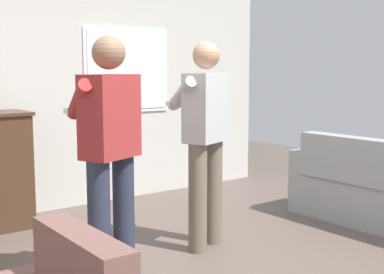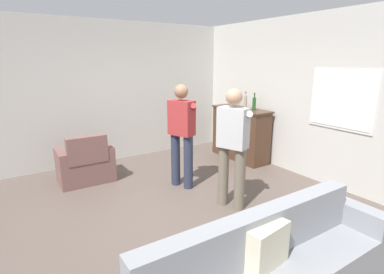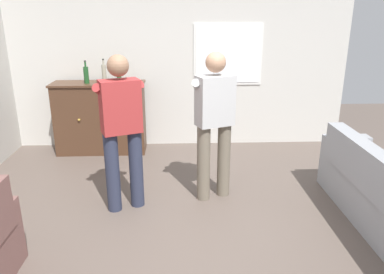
# 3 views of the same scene
# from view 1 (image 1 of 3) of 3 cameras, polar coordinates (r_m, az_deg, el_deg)

# --- Properties ---
(wall_back_with_window) EXTENTS (5.20, 0.15, 2.80)m
(wall_back_with_window) POSITION_cam_1_polar(r_m,az_deg,el_deg) (5.76, -13.35, 6.48)
(wall_back_with_window) COLOR beige
(wall_back_with_window) RESTS_ON ground
(person_standing_left) EXTENTS (0.52, 0.52, 1.68)m
(person_standing_left) POSITION_cam_1_polar(r_m,az_deg,el_deg) (3.59, -8.83, -1.27)
(person_standing_left) COLOR #282D42
(person_standing_left) RESTS_ON ground
(person_standing_right) EXTENTS (0.52, 0.52, 1.68)m
(person_standing_right) POSITION_cam_1_polar(r_m,az_deg,el_deg) (4.32, 1.36, 0.27)
(person_standing_right) COLOR #6B6051
(person_standing_right) RESTS_ON ground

